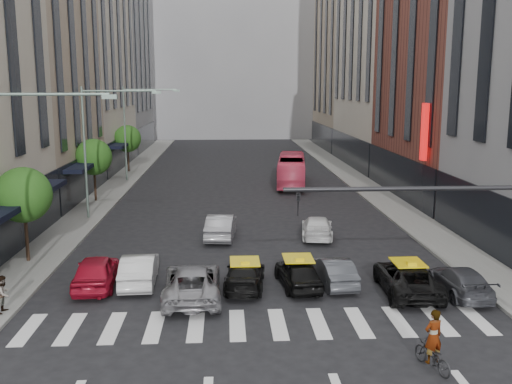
{
  "coord_description": "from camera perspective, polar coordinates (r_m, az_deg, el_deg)",
  "views": [
    {
      "loc": [
        -1.4,
        -19.39,
        9.17
      ],
      "look_at": [
        0.11,
        8.33,
        4.0
      ],
      "focal_mm": 40.0,
      "sensor_mm": 36.0,
      "label": 1
    }
  ],
  "objects": [
    {
      "name": "ground",
      "position": [
        21.49,
        0.95,
        -14.7
      ],
      "size": [
        160.0,
        160.0,
        0.0
      ],
      "primitive_type": "plane",
      "color": "black",
      "rests_on": "ground"
    },
    {
      "name": "sidewalk_left",
      "position": [
        51.23,
        -14.43,
        -0.02
      ],
      "size": [
        3.0,
        96.0,
        0.15
      ],
      "primitive_type": "cube",
      "color": "slate",
      "rests_on": "ground"
    },
    {
      "name": "sidewalk_right",
      "position": [
        51.85,
        11.35,
        0.23
      ],
      "size": [
        3.0,
        96.0,
        0.15
      ],
      "primitive_type": "cube",
      "color": "slate",
      "rests_on": "ground"
    },
    {
      "name": "building_left_b",
      "position": [
        49.97,
        -21.89,
        13.05
      ],
      "size": [
        8.0,
        16.0,
        24.0
      ],
      "primitive_type": "cube",
      "color": "tan",
      "rests_on": "ground"
    },
    {
      "name": "building_left_c",
      "position": [
        67.81,
        -17.21,
        17.57
      ],
      "size": [
        8.0,
        20.0,
        36.0
      ],
      "primitive_type": "cube",
      "color": "beige",
      "rests_on": "ground"
    },
    {
      "name": "building_left_d",
      "position": [
        86.02,
        -13.98,
        14.13
      ],
      "size": [
        8.0,
        18.0,
        30.0
      ],
      "primitive_type": "cube",
      "color": "gray",
      "rests_on": "ground"
    },
    {
      "name": "building_right_b",
      "position": [
        50.05,
        19.09,
        14.37
      ],
      "size": [
        8.0,
        18.0,
        26.0
      ],
      "primitive_type": "cube",
      "color": "brown",
      "rests_on": "ground"
    },
    {
      "name": "building_right_d",
      "position": [
        86.51,
        9.44,
        13.6
      ],
      "size": [
        8.0,
        18.0,
        28.0
      ],
      "primitive_type": "cube",
      "color": "tan",
      "rests_on": "ground"
    },
    {
      "name": "building_far",
      "position": [
        104.77,
        -2.42,
        15.37
      ],
      "size": [
        30.0,
        10.0,
        36.0
      ],
      "primitive_type": "cube",
      "color": "gray",
      "rests_on": "ground"
    },
    {
      "name": "tree_near",
      "position": [
        31.66,
        -22.23,
        -0.28
      ],
      "size": [
        2.88,
        2.88,
        4.95
      ],
      "color": "black",
      "rests_on": "sidewalk_left"
    },
    {
      "name": "tree_mid",
      "position": [
        46.89,
        -15.93,
        3.38
      ],
      "size": [
        2.88,
        2.88,
        4.95
      ],
      "color": "black",
      "rests_on": "sidewalk_left"
    },
    {
      "name": "tree_far",
      "position": [
        62.51,
        -12.73,
        5.22
      ],
      "size": [
        2.88,
        2.88,
        4.95
      ],
      "color": "black",
      "rests_on": "sidewalk_left"
    },
    {
      "name": "streetlamp_near",
      "position": [
        25.15,
        -23.2,
        2.23
      ],
      "size": [
        5.38,
        0.25,
        9.0
      ],
      "color": "gray",
      "rests_on": "sidewalk_left"
    },
    {
      "name": "streetlamp_mid",
      "position": [
        40.46,
        -15.51,
        5.53
      ],
      "size": [
        5.38,
        0.25,
        9.0
      ],
      "color": "gray",
      "rests_on": "sidewalk_left"
    },
    {
      "name": "streetlamp_far",
      "position": [
        56.16,
        -12.05,
        6.98
      ],
      "size": [
        5.38,
        0.25,
        9.0
      ],
      "color": "gray",
      "rests_on": "sidewalk_left"
    },
    {
      "name": "traffic_signal",
      "position": [
        21.05,
        22.62,
        -3.17
      ],
      "size": [
        10.1,
        0.2,
        6.0
      ],
      "color": "black",
      "rests_on": "ground"
    },
    {
      "name": "liberty_sign",
      "position": [
        41.93,
        16.49,
        5.78
      ],
      "size": [
        0.3,
        0.7,
        4.0
      ],
      "color": "red",
      "rests_on": "ground"
    },
    {
      "name": "car_red",
      "position": [
        27.55,
        -15.67,
        -7.63
      ],
      "size": [
        2.04,
        4.57,
        1.52
      ],
      "primitive_type": "imported",
      "rotation": [
        0.0,
        0.0,
        3.2
      ],
      "color": "maroon",
      "rests_on": "ground"
    },
    {
      "name": "car_white_front",
      "position": [
        27.51,
        -11.59,
        -7.55
      ],
      "size": [
        1.73,
        4.46,
        1.45
      ],
      "primitive_type": "imported",
      "rotation": [
        0.0,
        0.0,
        3.19
      ],
      "color": "silver",
      "rests_on": "ground"
    },
    {
      "name": "car_silver",
      "position": [
        25.37,
        -6.4,
        -8.94
      ],
      "size": [
        2.61,
        5.38,
        1.47
      ],
      "primitive_type": "imported",
      "rotation": [
        0.0,
        0.0,
        3.17
      ],
      "color": "gray",
      "rests_on": "ground"
    },
    {
      "name": "taxi_left",
      "position": [
        26.48,
        -1.12,
        -8.29
      ],
      "size": [
        2.16,
        4.45,
        1.25
      ],
      "primitive_type": "imported",
      "rotation": [
        0.0,
        0.0,
        3.04
      ],
      "color": "black",
      "rests_on": "ground"
    },
    {
      "name": "taxi_center",
      "position": [
        26.6,
        4.22,
        -8.08
      ],
      "size": [
        2.07,
        4.18,
        1.37
      ],
      "primitive_type": "imported",
      "rotation": [
        0.0,
        0.0,
        3.26
      ],
      "color": "black",
      "rests_on": "ground"
    },
    {
      "name": "car_grey_mid",
      "position": [
        27.18,
        7.82,
        -7.83
      ],
      "size": [
        1.68,
        4.02,
        1.29
      ],
      "primitive_type": "imported",
      "rotation": [
        0.0,
        0.0,
        3.22
      ],
      "color": "#3E4045",
      "rests_on": "ground"
    },
    {
      "name": "taxi_right",
      "position": [
        26.7,
        14.88,
        -8.31
      ],
      "size": [
        2.6,
        5.17,
        1.4
      ],
      "primitive_type": "imported",
      "rotation": [
        0.0,
        0.0,
        3.09
      ],
      "color": "black",
      "rests_on": "ground"
    },
    {
      "name": "car_grey_curb",
      "position": [
        27.23,
        19.74,
        -8.37
      ],
      "size": [
        1.8,
        4.36,
        1.26
      ],
      "primitive_type": "imported",
      "rotation": [
        0.0,
        0.0,
        3.15
      ],
      "color": "#3D3E44",
      "rests_on": "ground"
    },
    {
      "name": "car_row2_left",
      "position": [
        34.88,
        -3.5,
        -3.43
      ],
      "size": [
        2.05,
        4.73,
        1.51
      ],
      "primitive_type": "imported",
      "rotation": [
        0.0,
        0.0,
        3.04
      ],
      "color": "#A09FA5",
      "rests_on": "ground"
    },
    {
      "name": "car_row2_right",
      "position": [
        35.23,
        6.13,
        -3.51
      ],
      "size": [
        2.42,
        4.71,
        1.31
      ],
      "primitive_type": "imported",
      "rotation": [
        0.0,
        0.0,
        3.01
      ],
      "color": "white",
      "rests_on": "ground"
    },
    {
      "name": "bus",
      "position": [
        53.44,
        3.58,
        2.19
      ],
      "size": [
        3.66,
        10.48,
        2.86
      ],
      "primitive_type": "imported",
      "rotation": [
        0.0,
        0.0,
        3.02
      ],
      "color": "#F5486B",
      "rests_on": "ground"
    },
    {
      "name": "motorcycle",
      "position": [
        20.23,
        17.2,
        -15.41
      ],
      "size": [
        1.16,
        1.9,
        0.94
      ],
      "primitive_type": "imported",
      "rotation": [
        0.0,
        0.0,
        3.46
      ],
      "color": "black",
      "rests_on": "ground"
    },
    {
      "name": "rider",
      "position": [
        19.68,
        17.42,
        -11.77
      ],
      "size": [
        0.77,
        0.63,
        1.83
      ],
      "primitive_type": "imported",
      "rotation": [
        0.0,
        0.0,
        3.46
      ],
      "color": "gray",
      "rests_on": "motorcycle"
    },
    {
      "name": "pedestrian_near",
      "position": [
        25.47,
        -23.94,
        -9.29
      ],
      "size": [
        0.67,
        0.81,
        1.54
      ],
      "primitive_type": "imported",
      "rotation": [
        0.0,
        0.0,
        1.45
      ],
      "color": "gray",
      "rests_on": "sidewalk_left"
    }
  ]
}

